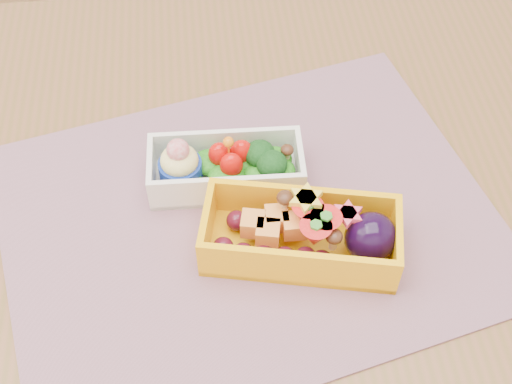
{
  "coord_description": "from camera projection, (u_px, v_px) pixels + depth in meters",
  "views": [
    {
      "loc": [
        -0.01,
        -0.42,
        1.33
      ],
      "look_at": [
        0.03,
        0.0,
        0.79
      ],
      "focal_mm": 48.42,
      "sensor_mm": 36.0,
      "label": 1
    }
  ],
  "objects": [
    {
      "name": "bento_yellow",
      "position": [
        305.0,
        234.0,
        0.67
      ],
      "size": [
        0.2,
        0.12,
        0.06
      ],
      "rotation": [
        0.0,
        0.0,
        -0.21
      ],
      "color": "#F8AB0C",
      "rests_on": "placemat"
    },
    {
      "name": "placemat",
      "position": [
        249.0,
        219.0,
        0.72
      ],
      "size": [
        0.57,
        0.49,
        0.0
      ],
      "primitive_type": "cube",
      "rotation": [
        0.0,
        0.0,
        0.24
      ],
      "color": "gray",
      "rests_on": "table"
    },
    {
      "name": "table",
      "position": [
        230.0,
        271.0,
        0.79
      ],
      "size": [
        1.2,
        0.8,
        0.75
      ],
      "color": "brown",
      "rests_on": "ground"
    },
    {
      "name": "bento_white",
      "position": [
        225.0,
        167.0,
        0.73
      ],
      "size": [
        0.16,
        0.08,
        0.07
      ],
      "rotation": [
        0.0,
        0.0,
        -0.03
      ],
      "color": "silver",
      "rests_on": "placemat"
    }
  ]
}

